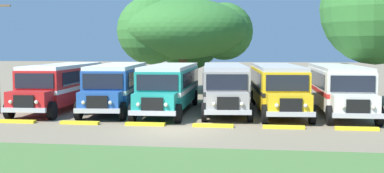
{
  "coord_description": "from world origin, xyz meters",
  "views": [
    {
      "loc": [
        3.94,
        -22.58,
        3.9
      ],
      "look_at": [
        0.0,
        6.21,
        1.6
      ],
      "focal_mm": 46.47,
      "sensor_mm": 36.0,
      "label": 1
    }
  ],
  "objects": [
    {
      "name": "parked_bus_slot_5",
      "position": [
        8.55,
        7.67,
        1.58
      ],
      "size": [
        2.81,
        10.85,
        2.82
      ],
      "rotation": [
        0.0,
        0.0,
        -1.56
      ],
      "color": "silver",
      "rests_on": "ground_plane"
    },
    {
      "name": "curb_wheelstop_1",
      "position": [
        -5.11,
        1.41,
        0.07
      ],
      "size": [
        2.0,
        0.36,
        0.15
      ],
      "primitive_type": "cube",
      "color": "yellow",
      "rests_on": "ground_plane"
    },
    {
      "name": "parked_bus_slot_3",
      "position": [
        1.76,
        8.05,
        1.58
      ],
      "size": [
        3.67,
        10.99,
        2.82
      ],
      "rotation": [
        0.0,
        0.0,
        -1.47
      ],
      "color": "#9E9993",
      "rests_on": "ground_plane"
    },
    {
      "name": "curb_wheelstop_5",
      "position": [
        8.51,
        1.41,
        0.07
      ],
      "size": [
        2.0,
        0.36,
        0.15
      ],
      "primitive_type": "cube",
      "color": "yellow",
      "rests_on": "ground_plane"
    },
    {
      "name": "curb_wheelstop_3",
      "position": [
        1.7,
        1.41,
        0.07
      ],
      "size": [
        2.0,
        0.36,
        0.15
      ],
      "primitive_type": "cube",
      "color": "yellow",
      "rests_on": "ground_plane"
    },
    {
      "name": "parked_bus_slot_0",
      "position": [
        -8.53,
        7.51,
        1.58
      ],
      "size": [
        3.07,
        10.89,
        2.82
      ],
      "rotation": [
        0.0,
        0.0,
        -1.53
      ],
      "color": "red",
      "rests_on": "ground_plane"
    },
    {
      "name": "ground_plane",
      "position": [
        0.0,
        0.0,
        0.0
      ],
      "size": [
        220.0,
        220.0,
        0.0
      ],
      "primitive_type": "plane",
      "color": "#84755B"
    },
    {
      "name": "curb_wheelstop_2",
      "position": [
        -1.7,
        1.41,
        0.07
      ],
      "size": [
        2.0,
        0.36,
        0.15
      ],
      "primitive_type": "cube",
      "color": "yellow",
      "rests_on": "ground_plane"
    },
    {
      "name": "curb_wheelstop_4",
      "position": [
        5.11,
        1.41,
        0.07
      ],
      "size": [
        2.0,
        0.36,
        0.15
      ],
      "primitive_type": "cube",
      "color": "yellow",
      "rests_on": "ground_plane"
    },
    {
      "name": "parked_bus_slot_1",
      "position": [
        -4.96,
        7.73,
        1.58
      ],
      "size": [
        3.62,
        10.98,
        2.82
      ],
      "rotation": [
        0.0,
        0.0,
        -1.47
      ],
      "color": "#23519E",
      "rests_on": "ground_plane"
    },
    {
      "name": "parked_bus_slot_2",
      "position": [
        -1.52,
        7.26,
        1.58
      ],
      "size": [
        2.92,
        10.87,
        2.82
      ],
      "rotation": [
        0.0,
        0.0,
        -1.54
      ],
      "color": "teal",
      "rests_on": "ground_plane"
    },
    {
      "name": "curb_wheelstop_0",
      "position": [
        -8.51,
        1.41,
        0.07
      ],
      "size": [
        2.0,
        0.36,
        0.15
      ],
      "primitive_type": "cube",
      "color": "yellow",
      "rests_on": "ground_plane"
    },
    {
      "name": "parked_bus_slot_4",
      "position": [
        4.99,
        7.77,
        1.58
      ],
      "size": [
        3.46,
        10.96,
        2.82
      ],
      "rotation": [
        0.0,
        0.0,
        -1.49
      ],
      "color": "yellow",
      "rests_on": "ground_plane"
    },
    {
      "name": "broad_shade_tree",
      "position": [
        -2.66,
        20.2,
        5.29
      ],
      "size": [
        11.4,
        11.23,
        8.23
      ],
      "color": "brown",
      "rests_on": "ground_plane"
    }
  ]
}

